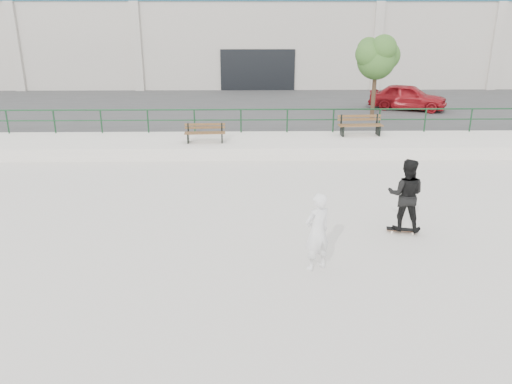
{
  "coord_description": "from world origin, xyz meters",
  "views": [
    {
      "loc": [
        -0.74,
        -10.49,
        5.27
      ],
      "look_at": [
        -0.51,
        2.0,
        0.86
      ],
      "focal_mm": 35.0,
      "sensor_mm": 36.0,
      "label": 1
    }
  ],
  "objects_px": {
    "skateboard": "(402,230)",
    "standing_skater": "(406,195)",
    "seated_skater": "(317,232)",
    "bench_left": "(205,133)",
    "bench_right": "(360,125)",
    "red_car": "(408,97)",
    "tree": "(377,56)"
  },
  "relations": [
    {
      "from": "bench_right",
      "to": "seated_skater",
      "type": "height_order",
      "value": "seated_skater"
    },
    {
      "from": "bench_left",
      "to": "seated_skater",
      "type": "xyz_separation_m",
      "value": [
        3.18,
        -9.75,
        0.01
      ]
    },
    {
      "from": "seated_skater",
      "to": "skateboard",
      "type": "bearing_deg",
      "value": -172.5
    },
    {
      "from": "bench_left",
      "to": "red_car",
      "type": "xyz_separation_m",
      "value": [
        10.32,
        7.19,
        0.32
      ]
    },
    {
      "from": "bench_left",
      "to": "tree",
      "type": "distance_m",
      "value": 9.47
    },
    {
      "from": "bench_right",
      "to": "standing_skater",
      "type": "relative_size",
      "value": 1.0
    },
    {
      "from": "bench_right",
      "to": "red_car",
      "type": "height_order",
      "value": "red_car"
    },
    {
      "from": "bench_left",
      "to": "standing_skater",
      "type": "xyz_separation_m",
      "value": [
        5.66,
        -7.85,
        0.16
      ]
    },
    {
      "from": "bench_left",
      "to": "standing_skater",
      "type": "height_order",
      "value": "standing_skater"
    },
    {
      "from": "skateboard",
      "to": "standing_skater",
      "type": "distance_m",
      "value": 0.96
    },
    {
      "from": "skateboard",
      "to": "seated_skater",
      "type": "distance_m",
      "value": 3.23
    },
    {
      "from": "bench_left",
      "to": "skateboard",
      "type": "bearing_deg",
      "value": -56.49
    },
    {
      "from": "bench_left",
      "to": "red_car",
      "type": "relative_size",
      "value": 0.41
    },
    {
      "from": "bench_right",
      "to": "seated_skater",
      "type": "xyz_separation_m",
      "value": [
        -3.28,
        -10.87,
        -0.04
      ]
    },
    {
      "from": "seated_skater",
      "to": "tree",
      "type": "bearing_deg",
      "value": -137.92
    },
    {
      "from": "tree",
      "to": "seated_skater",
      "type": "bearing_deg",
      "value": -107.96
    },
    {
      "from": "tree",
      "to": "red_car",
      "type": "relative_size",
      "value": 0.99
    },
    {
      "from": "tree",
      "to": "standing_skater",
      "type": "height_order",
      "value": "tree"
    },
    {
      "from": "tree",
      "to": "seated_skater",
      "type": "relative_size",
      "value": 2.27
    },
    {
      "from": "skateboard",
      "to": "standing_skater",
      "type": "relative_size",
      "value": 0.43
    },
    {
      "from": "red_car",
      "to": "seated_skater",
      "type": "relative_size",
      "value": 2.28
    },
    {
      "from": "seated_skater",
      "to": "red_car",
      "type": "bearing_deg",
      "value": -142.82
    },
    {
      "from": "tree",
      "to": "red_car",
      "type": "bearing_deg",
      "value": 45.99
    },
    {
      "from": "bench_left",
      "to": "seated_skater",
      "type": "distance_m",
      "value": 10.26
    },
    {
      "from": "bench_left",
      "to": "bench_right",
      "type": "relative_size",
      "value": 0.87
    },
    {
      "from": "bench_right",
      "to": "bench_left",
      "type": "bearing_deg",
      "value": -172.96
    },
    {
      "from": "standing_skater",
      "to": "seated_skater",
      "type": "distance_m",
      "value": 3.13
    },
    {
      "from": "seated_skater",
      "to": "bench_left",
      "type": "bearing_deg",
      "value": -101.91
    },
    {
      "from": "red_car",
      "to": "standing_skater",
      "type": "relative_size",
      "value": 2.15
    },
    {
      "from": "bench_right",
      "to": "red_car",
      "type": "bearing_deg",
      "value": 54.71
    },
    {
      "from": "red_car",
      "to": "skateboard",
      "type": "distance_m",
      "value": 15.78
    },
    {
      "from": "tree",
      "to": "skateboard",
      "type": "xyz_separation_m",
      "value": [
        -2.18,
        -12.47,
        -3.42
      ]
    }
  ]
}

